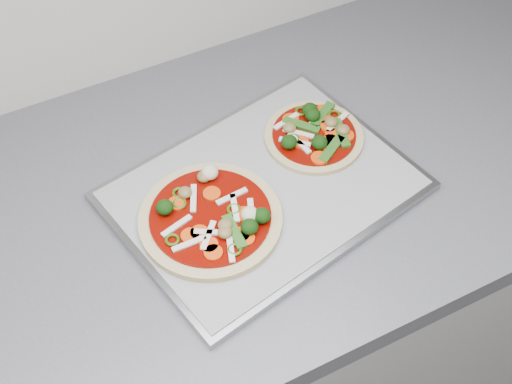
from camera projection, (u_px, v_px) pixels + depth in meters
name	position (u px, v px, depth m)	size (l,w,h in m)	color
base_cabinet	(298.00, 311.00, 1.44)	(3.60, 0.60, 0.86)	#B3B3B1
countertop	(312.00, 165.00, 1.09)	(3.60, 0.60, 0.04)	slate
baking_tray	(263.00, 191.00, 1.02)	(0.41, 0.30, 0.01)	#949599
parchment	(263.00, 188.00, 1.02)	(0.39, 0.29, 0.00)	gray
pizza_left	(212.00, 218.00, 0.97)	(0.23, 0.23, 0.03)	tan
pizza_right	(314.00, 134.00, 1.07)	(0.18, 0.18, 0.03)	tan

